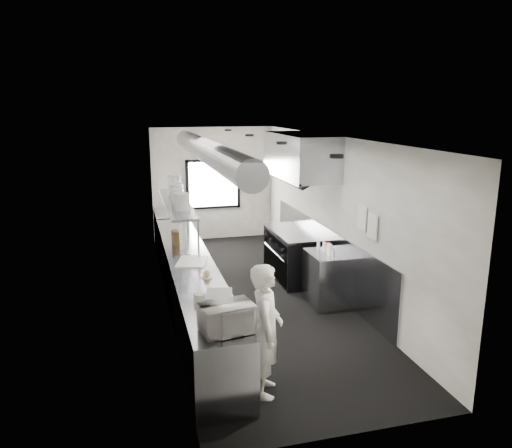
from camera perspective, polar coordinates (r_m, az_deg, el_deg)
floor at (r=8.94m, az=-0.41°, el=-8.18°), size 3.00×8.00×0.01m
ceiling at (r=8.32m, az=-0.45°, el=10.03°), size 3.00×8.00×0.01m
wall_back at (r=12.37m, az=-4.99°, el=4.63°), size 3.00×0.02×2.80m
wall_front at (r=4.92m, az=11.24°, el=-9.63°), size 3.00×0.02×2.80m
wall_left at (r=8.29m, az=-10.53°, el=-0.01°), size 0.02×8.00×2.80m
wall_right at (r=9.00m, az=8.87°, el=1.13°), size 0.02×8.00×2.80m
wall_cladding at (r=9.47m, az=7.86°, el=-3.52°), size 0.03×5.50×1.10m
hvac_duct at (r=8.59m, az=-5.69°, el=8.40°), size 0.40×6.40×0.40m
service_window at (r=12.33m, az=-4.97°, el=4.61°), size 1.36×0.05×1.25m
exhaust_hood at (r=9.34m, az=5.09°, el=7.85°), size 0.81×2.20×0.88m
prep_counter at (r=8.12m, az=-7.49°, el=-7.20°), size 0.70×6.00×0.90m
pass_shelf at (r=9.26m, az=-9.13°, el=2.33°), size 0.45×3.00×0.68m
range at (r=9.70m, az=4.53°, el=-3.52°), size 0.88×1.60×0.94m
bottle_station at (r=8.51m, az=8.33°, el=-6.25°), size 0.65×0.80×0.90m
far_work_table at (r=11.64m, az=-9.81°, el=-0.86°), size 0.70×1.20×0.90m
notice_sheet_a at (r=7.88m, az=12.17°, el=0.70°), size 0.02×0.28×0.38m
notice_sheet_b at (r=7.59m, az=13.32°, el=-0.24°), size 0.02×0.28×0.38m
line_cook at (r=5.81m, az=1.19°, el=-12.15°), size 0.52×0.66×1.59m
microwave at (r=5.47m, az=-3.37°, el=-10.82°), size 0.59×0.49×0.32m
deli_tub_a at (r=5.78m, az=-5.80°, el=-10.59°), size 0.17×0.17×0.11m
deli_tub_b at (r=6.32m, az=-6.54°, el=-8.46°), size 0.20×0.20×0.11m
newspaper at (r=6.56m, az=-4.29°, el=-8.03°), size 0.42×0.48×0.01m
small_plate at (r=7.15m, az=-5.69°, el=-6.17°), size 0.17×0.17×0.01m
pastry at (r=7.13m, az=-5.70°, el=-5.75°), size 0.10×0.10×0.10m
cutting_board at (r=7.88m, az=-7.42°, el=-4.32°), size 0.59×0.68×0.02m
knife_block at (r=8.90m, az=-9.32°, el=-1.55°), size 0.12×0.23×0.24m
plate_stack_a at (r=8.50m, az=-8.56°, el=2.56°), size 0.29×0.29×0.29m
plate_stack_b at (r=9.06m, az=-9.06°, el=3.20°), size 0.24×0.24×0.28m
plate_stack_c at (r=9.33m, az=-9.13°, el=3.63°), size 0.25×0.25×0.32m
plate_stack_d at (r=9.95m, az=-9.49°, el=4.46°), size 0.31×0.31×0.40m
squeeze_bottle_a at (r=8.02m, az=8.92°, el=-3.52°), size 0.06×0.06×0.16m
squeeze_bottle_b at (r=8.20m, az=8.56°, el=-3.00°), size 0.08×0.08×0.20m
squeeze_bottle_c at (r=8.30m, az=8.34°, el=-2.83°), size 0.08×0.08×0.18m
squeeze_bottle_d at (r=8.42m, az=7.90°, el=-2.62°), size 0.06×0.06×0.17m
squeeze_bottle_e at (r=8.55m, az=7.23°, el=-2.38°), size 0.07×0.07×0.16m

